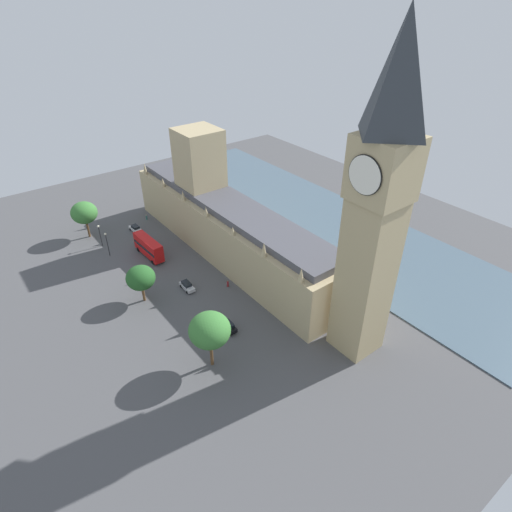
# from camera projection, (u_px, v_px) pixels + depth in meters

# --- Properties ---
(ground_plane) EXTENTS (139.28, 139.28, 0.00)m
(ground_plane) POSITION_uv_depth(u_px,v_px,m) (225.00, 255.00, 103.93)
(ground_plane) COLOR #4C4C4F
(river_thames) EXTENTS (32.94, 125.35, 0.25)m
(river_thames) POSITION_uv_depth(u_px,v_px,m) (316.00, 218.00, 119.82)
(river_thames) COLOR #475B6B
(river_thames) RESTS_ON ground
(parliament_building) EXTENTS (13.80, 69.28, 27.65)m
(parliament_building) POSITION_uv_depth(u_px,v_px,m) (225.00, 221.00, 102.07)
(parliament_building) COLOR tan
(parliament_building) RESTS_ON ground
(clock_tower) EXTENTS (8.23, 8.23, 55.61)m
(clock_tower) POSITION_uv_depth(u_px,v_px,m) (378.00, 203.00, 62.88)
(clock_tower) COLOR tan
(clock_tower) RESTS_ON ground
(car_white_corner) EXTENTS (2.08, 4.25, 1.74)m
(car_white_corner) POSITION_uv_depth(u_px,v_px,m) (135.00, 228.00, 113.34)
(car_white_corner) COLOR silver
(car_white_corner) RESTS_ON ground
(double_decker_bus_by_river_gate) EXTENTS (3.03, 10.60, 4.75)m
(double_decker_bus_by_river_gate) POSITION_uv_depth(u_px,v_px,m) (149.00, 247.00, 102.14)
(double_decker_bus_by_river_gate) COLOR red
(double_decker_bus_by_river_gate) RESTS_ON ground
(car_silver_midblock) EXTENTS (1.85, 4.29, 1.74)m
(car_silver_midblock) POSITION_uv_depth(u_px,v_px,m) (187.00, 286.00, 91.92)
(car_silver_midblock) COLOR #B7B7BC
(car_silver_midblock) RESTS_ON ground
(car_black_near_tower) EXTENTS (2.00, 4.33, 1.74)m
(car_black_near_tower) POSITION_uv_depth(u_px,v_px,m) (228.00, 326.00, 81.26)
(car_black_near_tower) COLOR black
(car_black_near_tower) RESTS_ON ground
(pedestrian_trailing) EXTENTS (0.50, 0.60, 1.55)m
(pedestrian_trailing) POSITION_uv_depth(u_px,v_px,m) (228.00, 284.00, 92.87)
(pedestrian_trailing) COLOR maroon
(pedestrian_trailing) RESTS_ON ground
(pedestrian_opposite_hall) EXTENTS (0.64, 0.57, 1.52)m
(pedestrian_opposite_hall) POSITION_uv_depth(u_px,v_px,m) (146.00, 217.00, 119.04)
(pedestrian_opposite_hall) COLOR #336B60
(pedestrian_opposite_hall) RESTS_ON ground
(plane_tree_kerbside) EXTENTS (6.59, 6.59, 9.81)m
(plane_tree_kerbside) POSITION_uv_depth(u_px,v_px,m) (84.00, 213.00, 107.67)
(plane_tree_kerbside) COLOR brown
(plane_tree_kerbside) RESTS_ON ground
(plane_tree_far_end) EXTENTS (7.09, 7.09, 11.01)m
(plane_tree_far_end) POSITION_uv_depth(u_px,v_px,m) (210.00, 330.00, 69.97)
(plane_tree_far_end) COLOR brown
(plane_tree_far_end) RESTS_ON ground
(plane_tree_leading) EXTENTS (5.95, 5.95, 8.34)m
(plane_tree_leading) POSITION_uv_depth(u_px,v_px,m) (141.00, 278.00, 86.05)
(plane_tree_leading) COLOR brown
(plane_tree_leading) RESTS_ON ground
(street_lamp_under_trees) EXTENTS (0.56, 0.56, 6.36)m
(street_lamp_under_trees) POSITION_uv_depth(u_px,v_px,m) (107.00, 240.00, 101.30)
(street_lamp_under_trees) COLOR black
(street_lamp_under_trees) RESTS_ON ground
(street_lamp_slot_10) EXTENTS (0.56, 0.56, 5.90)m
(street_lamp_slot_10) POSITION_uv_depth(u_px,v_px,m) (99.00, 231.00, 105.31)
(street_lamp_slot_10) COLOR black
(street_lamp_slot_10) RESTS_ON ground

